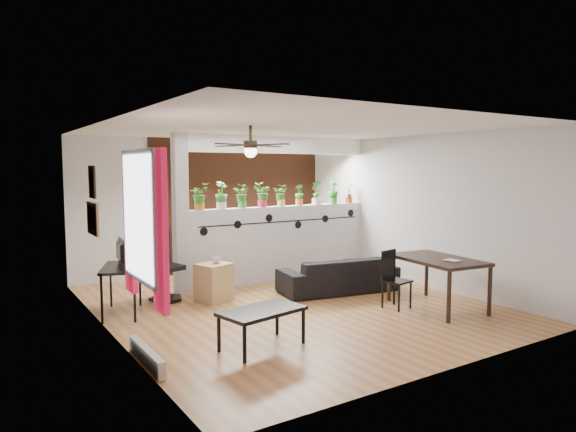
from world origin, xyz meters
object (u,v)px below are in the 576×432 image
at_px(potted_plant_0, 199,196).
at_px(computer_desk, 121,271).
at_px(potted_plant_4, 281,195).
at_px(dining_table, 437,263).
at_px(potted_plant_1, 221,194).
at_px(potted_plant_2, 242,195).
at_px(cup, 217,260).
at_px(potted_plant_6, 317,191).
at_px(cube_shelf, 214,282).
at_px(sofa, 338,275).
at_px(ceiling_fan, 251,147).
at_px(potted_plant_8, 349,193).
at_px(coffee_table, 262,313).
at_px(folding_chair, 392,274).
at_px(potted_plant_3, 262,194).
at_px(potted_plant_7, 333,192).
at_px(potted_plant_5, 299,194).
at_px(office_chair, 164,271).

xyz_separation_m(potted_plant_0, computer_desk, (-1.47, -0.70, -0.97)).
xyz_separation_m(potted_plant_4, computer_desk, (-3.05, -0.70, -0.94)).
bearing_deg(dining_table, potted_plant_1, 126.14).
bearing_deg(potted_plant_2, cup, -139.52).
bearing_deg(potted_plant_6, cube_shelf, -164.07).
distance_m(cup, dining_table, 3.30).
bearing_deg(sofa, potted_plant_4, -66.36).
height_order(ceiling_fan, potted_plant_4, ceiling_fan).
bearing_deg(potted_plant_8, coffee_table, -141.42).
relative_size(folding_chair, coffee_table, 0.81).
bearing_deg(potted_plant_3, cube_shelf, -151.05).
bearing_deg(potted_plant_3, cup, -150.06).
bearing_deg(potted_plant_1, potted_plant_7, 0.00).
height_order(potted_plant_5, potted_plant_7, potted_plant_7).
height_order(potted_plant_1, cube_shelf, potted_plant_1).
height_order(potted_plant_0, dining_table, potted_plant_0).
bearing_deg(potted_plant_1, potted_plant_2, 0.00).
distance_m(potted_plant_4, potted_plant_7, 1.19).
bearing_deg(potted_plant_0, sofa, -34.13).
height_order(potted_plant_3, cup, potted_plant_3).
distance_m(potted_plant_4, cube_shelf, 2.20).
bearing_deg(potted_plant_7, computer_desk, -170.67).
xyz_separation_m(potted_plant_7, coffee_table, (-3.26, -2.91, -1.19)).
bearing_deg(potted_plant_0, cube_shelf, -96.47).
relative_size(potted_plant_0, potted_plant_8, 1.16).
distance_m(potted_plant_3, office_chair, 2.23).
height_order(potted_plant_2, potted_plant_4, potted_plant_2).
distance_m(dining_table, folding_chair, 0.66).
height_order(computer_desk, coffee_table, computer_desk).
height_order(potted_plant_1, potted_plant_4, potted_plant_1).
bearing_deg(potted_plant_1, sofa, -40.59).
height_order(ceiling_fan, potted_plant_6, ceiling_fan).
bearing_deg(sofa, folding_chair, 103.15).
bearing_deg(potted_plant_7, dining_table, -95.82).
xyz_separation_m(ceiling_fan, potted_plant_1, (0.42, 1.80, -0.72)).
distance_m(potted_plant_5, office_chair, 2.93).
xyz_separation_m(potted_plant_8, computer_desk, (-4.63, -0.70, -0.94)).
height_order(computer_desk, office_chair, office_chair).
bearing_deg(potted_plant_2, dining_table, -59.39).
bearing_deg(potted_plant_8, potted_plant_3, 180.00).
distance_m(potted_plant_8, cube_shelf, 3.55).
distance_m(potted_plant_2, potted_plant_3, 0.40).
xyz_separation_m(sofa, dining_table, (0.58, -1.57, 0.39)).
bearing_deg(cup, sofa, -16.87).
relative_size(potted_plant_8, cube_shelf, 0.67).
distance_m(potted_plant_1, office_chair, 1.62).
height_order(potted_plant_1, computer_desk, potted_plant_1).
bearing_deg(sofa, potted_plant_1, -30.59).
bearing_deg(folding_chair, potted_plant_0, 128.35).
bearing_deg(potted_plant_1, potted_plant_4, 0.00).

